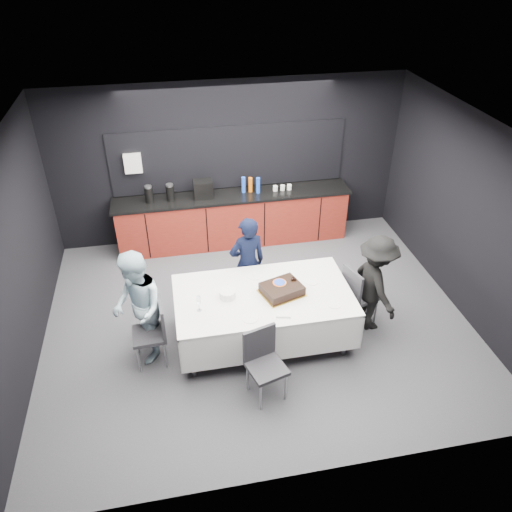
{
  "coord_description": "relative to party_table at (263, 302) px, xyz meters",
  "views": [
    {
      "loc": [
        -1.07,
        -5.43,
        4.83
      ],
      "look_at": [
        0.0,
        0.1,
        1.05
      ],
      "focal_mm": 35.0,
      "sensor_mm": 36.0,
      "label": 1
    }
  ],
  "objects": [
    {
      "name": "ground",
      "position": [
        0.0,
        0.4,
        -0.64
      ],
      "size": [
        6.0,
        6.0,
        0.0
      ],
      "primitive_type": "plane",
      "color": "#45454A",
      "rests_on": "ground"
    },
    {
      "name": "room_shell",
      "position": [
        0.0,
        0.4,
        1.22
      ],
      "size": [
        6.04,
        5.04,
        2.82
      ],
      "color": "white",
      "rests_on": "ground"
    },
    {
      "name": "kitchenette",
      "position": [
        -0.02,
        2.62,
        -0.1
      ],
      "size": [
        4.1,
        0.64,
        2.05
      ],
      "color": "maroon",
      "rests_on": "ground"
    },
    {
      "name": "party_table",
      "position": [
        0.0,
        0.0,
        0.0
      ],
      "size": [
        2.32,
        1.32,
        0.78
      ],
      "color": "#99999E",
      "rests_on": "ground"
    },
    {
      "name": "cake_assembly",
      "position": [
        0.24,
        -0.03,
        0.21
      ],
      "size": [
        0.64,
        0.57,
        0.17
      ],
      "color": "gold",
      "rests_on": "party_table"
    },
    {
      "name": "plate_stack",
      "position": [
        -0.47,
        0.03,
        0.19
      ],
      "size": [
        0.21,
        0.21,
        0.1
      ],
      "primitive_type": "cylinder",
      "color": "white",
      "rests_on": "party_table"
    },
    {
      "name": "loose_plate_near",
      "position": [
        -0.26,
        -0.45,
        0.14
      ],
      "size": [
        0.2,
        0.2,
        0.01
      ],
      "primitive_type": "cylinder",
      "color": "white",
      "rests_on": "party_table"
    },
    {
      "name": "loose_plate_right_a",
      "position": [
        0.7,
        0.14,
        0.14
      ],
      "size": [
        0.18,
        0.18,
        0.01
      ],
      "primitive_type": "cylinder",
      "color": "white",
      "rests_on": "party_table"
    },
    {
      "name": "loose_plate_right_b",
      "position": [
        0.85,
        -0.38,
        0.14
      ],
      "size": [
        0.19,
        0.19,
        0.01
      ],
      "primitive_type": "cylinder",
      "color": "white",
      "rests_on": "party_table"
    },
    {
      "name": "loose_plate_far",
      "position": [
        -0.04,
        0.41,
        0.14
      ],
      "size": [
        0.2,
        0.2,
        0.01
      ],
      "primitive_type": "cylinder",
      "color": "white",
      "rests_on": "party_table"
    },
    {
      "name": "fork_pile",
      "position": [
        0.16,
        -0.47,
        0.15
      ],
      "size": [
        0.2,
        0.15,
        0.03
      ],
      "primitive_type": "cube",
      "rotation": [
        0.0,
        0.0,
        -0.22
      ],
      "color": "white",
      "rests_on": "party_table"
    },
    {
      "name": "champagne_flute",
      "position": [
        -0.85,
        -0.17,
        0.3
      ],
      "size": [
        0.06,
        0.06,
        0.22
      ],
      "color": "white",
      "rests_on": "party_table"
    },
    {
      "name": "chair_left",
      "position": [
        -1.43,
        -0.13,
        -0.11
      ],
      "size": [
        0.44,
        0.44,
        0.92
      ],
      "color": "#2A2A2E",
      "rests_on": "ground"
    },
    {
      "name": "chair_right",
      "position": [
        1.36,
        0.11,
        -0.11
      ],
      "size": [
        0.52,
        0.52,
        0.92
      ],
      "color": "#2A2A2E",
      "rests_on": "ground"
    },
    {
      "name": "chair_near",
      "position": [
        -0.18,
        -0.9,
        -0.11
      ],
      "size": [
        0.52,
        0.52,
        0.92
      ],
      "color": "#2A2A2E",
      "rests_on": "ground"
    },
    {
      "name": "person_center",
      "position": [
        -0.07,
        0.78,
        0.1
      ],
      "size": [
        0.6,
        0.45,
        1.49
      ],
      "primitive_type": "imported",
      "rotation": [
        0.0,
        0.0,
        3.33
      ],
      "color": "black",
      "rests_on": "ground"
    },
    {
      "name": "person_left",
      "position": [
        -1.61,
        0.01,
        0.15
      ],
      "size": [
        0.77,
        0.89,
        1.58
      ],
      "primitive_type": "imported",
      "rotation": [
        0.0,
        0.0,
        -1.32
      ],
      "color": "silver",
      "rests_on": "ground"
    },
    {
      "name": "person_right",
      "position": [
        1.56,
        0.0,
        0.08
      ],
      "size": [
        0.65,
        1.0,
        1.45
      ],
      "primitive_type": "imported",
      "rotation": [
        0.0,
        0.0,
        1.7
      ],
      "color": "black",
      "rests_on": "ground"
    }
  ]
}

